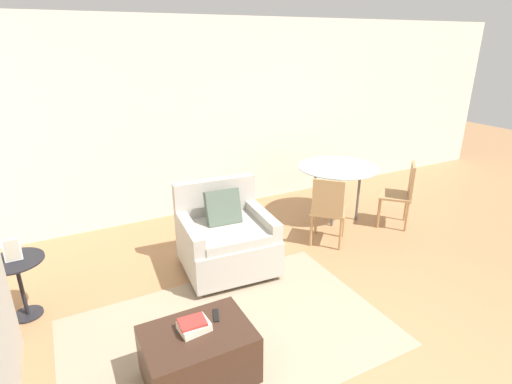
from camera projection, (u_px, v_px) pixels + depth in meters
ground_plane at (363, 380)px, 3.06m from camera, size 20.00×20.00×0.00m
wall_back at (193, 120)px, 5.64m from camera, size 12.00×0.06×2.75m
area_rug at (230, 332)px, 3.55m from camera, size 2.80×1.81×0.01m
armchair at (226, 238)px, 4.44m from camera, size 1.02×0.97×0.96m
ottoman at (199, 354)px, 2.98m from camera, size 0.80×0.57×0.45m
book_stack at (194, 325)px, 2.92m from camera, size 0.23×0.19×0.08m
tv_remote_primary at (216, 315)px, 3.08m from camera, size 0.09×0.16×0.01m
side_table at (19, 277)px, 3.63m from camera, size 0.48×0.48×0.60m
picture_frame at (12, 250)px, 3.53m from camera, size 0.14×0.07×0.21m
dining_table at (338, 172)px, 5.63m from camera, size 1.13×1.13×0.77m
dining_chair_near_left at (328, 207)px, 4.90m from camera, size 0.59×0.59×0.90m
dining_chair_near_right at (402, 190)px, 5.44m from camera, size 0.59×0.59×0.90m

